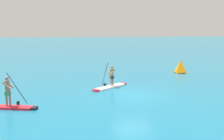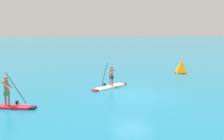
# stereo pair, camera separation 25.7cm
# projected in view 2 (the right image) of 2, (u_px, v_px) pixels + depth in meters

# --- Properties ---
(ground) EXTENTS (440.00, 440.00, 0.00)m
(ground) POSITION_uv_depth(u_px,v_px,m) (132.00, 95.00, 15.53)
(ground) COLOR #196B8C
(paddleboarder_near_left) EXTENTS (2.80, 1.38, 1.97)m
(paddleboarder_near_left) POSITION_uv_depth(u_px,v_px,m) (10.00, 101.00, 12.83)
(paddleboarder_near_left) COLOR red
(paddleboarder_near_left) RESTS_ON ground
(paddleboarder_mid_center) EXTENTS (3.11, 2.10, 1.91)m
(paddleboarder_mid_center) POSITION_uv_depth(u_px,v_px,m) (110.00, 83.00, 17.66)
(paddleboarder_mid_center) COLOR white
(paddleboarder_mid_center) RESTS_ON ground
(race_marker_buoy) EXTENTS (1.49, 1.49, 1.36)m
(race_marker_buoy) POSITION_uv_depth(u_px,v_px,m) (181.00, 67.00, 24.13)
(race_marker_buoy) COLOR orange
(race_marker_buoy) RESTS_ON ground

